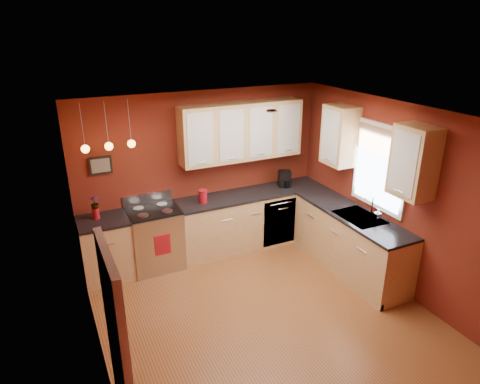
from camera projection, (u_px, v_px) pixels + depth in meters
name	position (u px, v px, depth m)	size (l,w,h in m)	color
floor	(264.00, 315.00, 5.55)	(4.20, 4.20, 0.00)	#96532B
ceiling	(269.00, 116.00, 4.59)	(4.00, 4.20, 0.02)	silver
wall_back	(203.00, 173.00, 6.83)	(4.00, 0.02, 2.60)	maroon
wall_front	(397.00, 333.00, 3.31)	(4.00, 0.02, 2.60)	maroon
wall_left	(91.00, 263.00, 4.26)	(0.02, 4.20, 2.60)	maroon
wall_right	(394.00, 197.00, 5.87)	(0.02, 4.20, 2.60)	maroon
base_cabinets_back_left	(106.00, 250.00, 6.23)	(0.70, 0.60, 0.90)	tan
base_cabinets_back_right	(252.00, 220.00, 7.18)	(2.54, 0.60, 0.90)	tan
base_cabinets_right	(349.00, 242.00, 6.44)	(0.60, 2.10, 0.90)	tan
counter_back_left	(102.00, 221.00, 6.05)	(0.70, 0.62, 0.04)	black
counter_back_right	(252.00, 194.00, 7.01)	(2.54, 0.62, 0.04)	black
counter_right	(353.00, 214.00, 6.27)	(0.62, 2.10, 0.04)	black
gas_range	(155.00, 238.00, 6.51)	(0.76, 0.64, 1.11)	#BABBBF
dishwasher_front	(279.00, 222.00, 7.09)	(0.60, 0.02, 0.80)	#BABBBF
sink	(359.00, 218.00, 6.14)	(0.50, 0.70, 0.33)	gray
window	(381.00, 165.00, 5.97)	(0.06, 1.02, 1.22)	white
door_left_wall	(121.00, 364.00, 3.37)	(0.12, 0.82, 2.05)	white
upper_cabinets_back	(242.00, 131.00, 6.68)	(2.00, 0.35, 0.90)	tan
upper_cabinets_right	(373.00, 147.00, 5.83)	(0.35, 1.95, 0.90)	tan
wall_picture	(100.00, 165.00, 6.06)	(0.32, 0.03, 0.26)	black
pendant_lights	(109.00, 146.00, 5.69)	(0.71, 0.11, 0.66)	gray
red_canister	(203.00, 196.00, 6.57)	(0.14, 0.14, 0.21)	#A1111B
red_vase	(96.00, 213.00, 6.06)	(0.10, 0.10, 0.16)	#A1111B
flowers	(95.00, 203.00, 6.00)	(0.11, 0.11, 0.20)	#A1111B
coffee_maker	(285.00, 179.00, 7.21)	(0.24, 0.23, 0.28)	black
soap_pump	(377.00, 215.00, 5.97)	(0.08, 0.09, 0.19)	white
dish_towel	(163.00, 245.00, 6.23)	(0.23, 0.02, 0.31)	#A1111B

